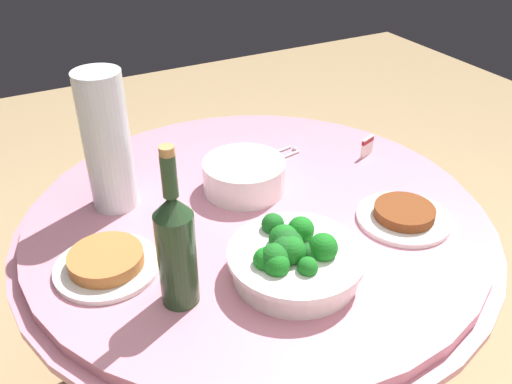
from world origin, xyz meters
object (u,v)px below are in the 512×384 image
at_px(food_plate_peanuts, 107,263).
at_px(food_plate_stir_fry, 404,215).
at_px(plate_stack, 244,176).
at_px(wine_bottle, 176,247).
at_px(decorative_fruit_vase, 107,145).
at_px(broccoli_bowl, 294,258).
at_px(serving_tongs, 275,156).
at_px(label_placard_front, 367,145).

bearing_deg(food_plate_peanuts, food_plate_stir_fry, 166.92).
height_order(plate_stack, food_plate_stir_fry, plate_stack).
distance_m(wine_bottle, food_plate_peanuts, 0.22).
bearing_deg(decorative_fruit_vase, broccoli_bowl, 119.38).
bearing_deg(food_plate_peanuts, plate_stack, -159.75).
bearing_deg(broccoli_bowl, wine_bottle, -10.94).
relative_size(broccoli_bowl, food_plate_peanuts, 1.27).
xyz_separation_m(plate_stack, serving_tongs, (-0.15, -0.11, -0.04)).
xyz_separation_m(serving_tongs, label_placard_front, (-0.24, 0.11, 0.03)).
bearing_deg(serving_tongs, label_placard_front, 155.58).
distance_m(broccoli_bowl, plate_stack, 0.35).
distance_m(serving_tongs, food_plate_stir_fry, 0.42).
xyz_separation_m(decorative_fruit_vase, food_plate_stir_fry, (-0.58, 0.39, -0.15)).
height_order(food_plate_peanuts, label_placard_front, label_placard_front).
relative_size(food_plate_peanuts, label_placard_front, 4.00).
bearing_deg(broccoli_bowl, decorative_fruit_vase, -60.62).
relative_size(broccoli_bowl, wine_bottle, 0.83).
xyz_separation_m(decorative_fruit_vase, serving_tongs, (-0.46, -0.02, -0.16)).
bearing_deg(food_plate_stir_fry, food_plate_peanuts, -13.08).
bearing_deg(food_plate_stir_fry, serving_tongs, -74.29).
bearing_deg(broccoli_bowl, plate_stack, -100.38).
height_order(plate_stack, serving_tongs, plate_stack).
relative_size(plate_stack, label_placard_front, 3.82).
xyz_separation_m(broccoli_bowl, label_placard_front, (-0.46, -0.35, -0.02)).
xyz_separation_m(food_plate_stir_fry, label_placard_front, (-0.12, -0.30, 0.02)).
bearing_deg(food_plate_peanuts, label_placard_front, -169.47).
relative_size(plate_stack, decorative_fruit_vase, 0.62).
relative_size(serving_tongs, food_plate_stir_fry, 0.76).
distance_m(broccoli_bowl, food_plate_stir_fry, 0.34).
height_order(broccoli_bowl, label_placard_front, broccoli_bowl).
bearing_deg(label_placard_front, serving_tongs, -24.42).
xyz_separation_m(broccoli_bowl, food_plate_peanuts, (0.33, -0.20, -0.03)).
bearing_deg(serving_tongs, food_plate_stir_fry, 105.71).
distance_m(serving_tongs, food_plate_peanuts, 0.61).
bearing_deg(plate_stack, broccoli_bowl, 79.62).
bearing_deg(serving_tongs, wine_bottle, 42.62).
height_order(wine_bottle, serving_tongs, wine_bottle).
bearing_deg(label_placard_front, food_plate_stir_fry, 67.71).
distance_m(serving_tongs, label_placard_front, 0.26).
height_order(decorative_fruit_vase, label_placard_front, decorative_fruit_vase).
height_order(wine_bottle, label_placard_front, wine_bottle).
xyz_separation_m(wine_bottle, label_placard_front, (-0.68, -0.30, -0.10)).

